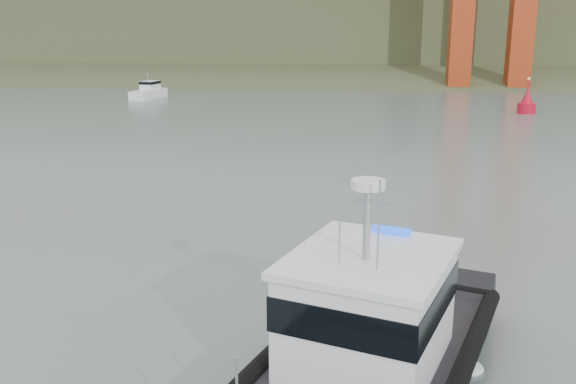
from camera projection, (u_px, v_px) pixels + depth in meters
The scene contains 5 objects.
ground at pixel (216, 327), 19.52m from camera, with size 400.00×400.00×0.00m, color slate.
headlands at pixel (340, 33), 138.41m from camera, with size 500.00×105.36×27.12m.
patrol_boat at pixel (362, 353), 15.02m from camera, with size 8.06×12.77×5.83m.
motorboat at pixel (149, 92), 78.76m from camera, with size 3.18×6.34×3.33m.
nav_buoy at pixel (527, 103), 65.78m from camera, with size 1.86×1.86×3.87m.
Camera 1 is at (4.07, -17.50, 8.94)m, focal length 40.00 mm.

